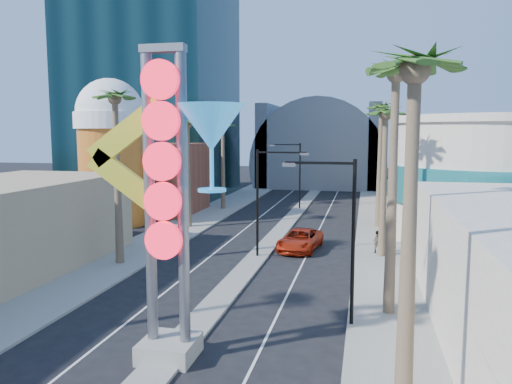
% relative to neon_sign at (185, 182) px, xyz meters
% --- Properties ---
extents(sidewalk_west, '(5.00, 100.00, 0.15)m').
position_rel_neon_sign_xyz_m(sidewalk_west, '(-10.32, 32.04, -7.23)').
color(sidewalk_west, gray).
rests_on(sidewalk_west, ground).
extents(sidewalk_east, '(5.00, 100.00, 0.15)m').
position_rel_neon_sign_xyz_m(sidewalk_east, '(8.68, 32.04, -7.23)').
color(sidewalk_east, gray).
rests_on(sidewalk_east, ground).
extents(median, '(1.60, 84.00, 0.15)m').
position_rel_neon_sign_xyz_m(median, '(-0.82, 35.04, -7.23)').
color(median, gray).
rests_on(median, ground).
extents(hotel_tower, '(20.00, 20.00, 50.00)m').
position_rel_neon_sign_xyz_m(hotel_tower, '(-22.82, 49.04, 17.69)').
color(hotel_tower, black).
rests_on(hotel_tower, ground).
extents(brick_filler_west, '(10.00, 10.00, 8.00)m').
position_rel_neon_sign_xyz_m(brick_filler_west, '(-16.82, 35.04, -3.31)').
color(brick_filler_west, brown).
rests_on(brick_filler_west, ground).
extents(filler_east, '(10.00, 20.00, 10.00)m').
position_rel_neon_sign_xyz_m(filler_east, '(15.18, 45.04, -2.31)').
color(filler_east, tan).
rests_on(filler_east, ground).
extents(beer_mug, '(7.00, 7.00, 14.50)m').
position_rel_neon_sign_xyz_m(beer_mug, '(-17.82, 27.04, 0.54)').
color(beer_mug, orange).
rests_on(beer_mug, ground).
extents(turquoise_building, '(16.60, 16.60, 10.60)m').
position_rel_neon_sign_xyz_m(turquoise_building, '(17.18, 27.04, -2.06)').
color(turquoise_building, beige).
rests_on(turquoise_building, ground).
extents(canopy, '(22.00, 16.00, 22.00)m').
position_rel_neon_sign_xyz_m(canopy, '(-0.82, 69.04, -3.00)').
color(canopy, slate).
rests_on(canopy, ground).
extents(neon_sign, '(6.53, 2.60, 12.55)m').
position_rel_neon_sign_xyz_m(neon_sign, '(0.00, 0.00, 0.00)').
color(neon_sign, gray).
rests_on(neon_sign, ground).
extents(streetlight_0, '(3.79, 0.25, 8.00)m').
position_rel_neon_sign_xyz_m(streetlight_0, '(-0.27, 17.04, -2.43)').
color(streetlight_0, black).
rests_on(streetlight_0, ground).
extents(streetlight_1, '(3.79, 0.25, 8.00)m').
position_rel_neon_sign_xyz_m(streetlight_1, '(-1.36, 41.04, -2.43)').
color(streetlight_1, black).
rests_on(streetlight_1, ground).
extents(streetlight_2, '(3.45, 0.25, 8.00)m').
position_rel_neon_sign_xyz_m(streetlight_2, '(5.91, 5.04, -2.47)').
color(streetlight_2, black).
rests_on(streetlight_2, ground).
extents(palm_1, '(2.40, 2.40, 12.70)m').
position_rel_neon_sign_xyz_m(palm_1, '(-9.82, 13.04, 3.52)').
color(palm_1, brown).
rests_on(palm_1, ground).
extents(palm_2, '(2.40, 2.40, 11.20)m').
position_rel_neon_sign_xyz_m(palm_2, '(-9.82, 27.04, 2.17)').
color(palm_2, brown).
rests_on(palm_2, ground).
extents(palm_3, '(2.40, 2.40, 11.20)m').
position_rel_neon_sign_xyz_m(palm_3, '(-9.82, 39.04, 2.17)').
color(palm_3, brown).
rests_on(palm_3, ground).
extents(palm_4, '(2.40, 2.40, 12.20)m').
position_rel_neon_sign_xyz_m(palm_4, '(8.18, -2.96, 3.07)').
color(palm_4, brown).
rests_on(palm_4, ground).
extents(palm_5, '(2.40, 2.40, 13.20)m').
position_rel_neon_sign_xyz_m(palm_5, '(8.18, 7.04, 3.96)').
color(palm_5, brown).
rests_on(palm_5, ground).
extents(palm_6, '(2.40, 2.40, 11.70)m').
position_rel_neon_sign_xyz_m(palm_6, '(8.18, 19.04, 2.62)').
color(palm_6, brown).
rests_on(palm_6, ground).
extents(palm_7, '(2.40, 2.40, 12.70)m').
position_rel_neon_sign_xyz_m(palm_7, '(8.18, 31.04, 3.52)').
color(palm_7, brown).
rests_on(palm_7, ground).
extents(red_pickup, '(3.41, 6.17, 1.64)m').
position_rel_neon_sign_xyz_m(red_pickup, '(1.97, 20.11, -6.49)').
color(red_pickup, '#B7270E').
rests_on(red_pickup, ground).
extents(pedestrian_b, '(1.00, 0.90, 1.70)m').
position_rel_neon_sign_xyz_m(pedestrian_b, '(7.87, 19.87, -6.31)').
color(pedestrian_b, gray).
rests_on(pedestrian_b, sidewalk_east).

